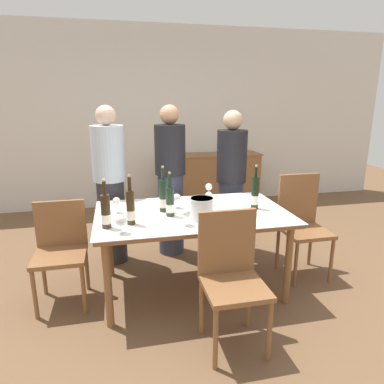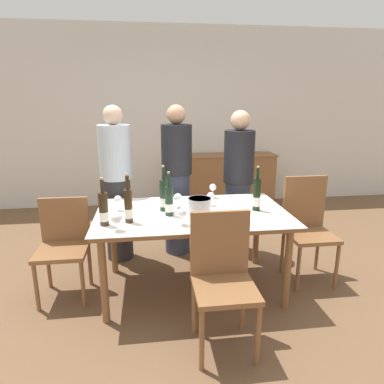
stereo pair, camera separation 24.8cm
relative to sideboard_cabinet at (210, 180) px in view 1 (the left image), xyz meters
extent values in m
plane|color=brown|center=(-0.86, -2.50, -0.42)|extent=(12.00, 12.00, 0.00)
cube|color=silver|center=(-0.86, 0.29, 0.98)|extent=(8.00, 0.10, 2.80)
cube|color=brown|center=(0.00, 0.00, -0.01)|extent=(1.58, 0.44, 0.83)
cube|color=brown|center=(0.00, 0.00, 0.41)|extent=(1.62, 0.46, 0.02)
cylinder|color=brown|center=(-1.60, -2.91, -0.07)|extent=(0.06, 0.06, 0.70)
cylinder|color=brown|center=(-0.13, -2.91, -0.07)|extent=(0.06, 0.06, 0.70)
cylinder|color=brown|center=(-1.60, -2.09, -0.07)|extent=(0.06, 0.06, 0.70)
cylinder|color=brown|center=(-0.13, -2.09, -0.07)|extent=(0.06, 0.06, 0.70)
cube|color=brown|center=(-0.86, -2.50, 0.30)|extent=(1.63, 0.98, 0.04)
cube|color=white|center=(-0.86, -2.50, 0.32)|extent=(1.66, 1.01, 0.01)
cylinder|color=silver|center=(-0.83, -2.71, 0.41)|extent=(0.18, 0.18, 0.18)
cylinder|color=silver|center=(-0.83, -2.71, 0.50)|extent=(0.20, 0.20, 0.01)
cylinder|color=#1E3323|center=(-1.10, -2.43, 0.46)|extent=(0.07, 0.07, 0.28)
cylinder|color=white|center=(-1.10, -2.43, 0.40)|extent=(0.07, 0.07, 0.08)
cylinder|color=#1E3323|center=(-1.10, -2.43, 0.66)|extent=(0.02, 0.02, 0.11)
cylinder|color=tan|center=(-1.10, -2.43, 0.72)|extent=(0.02, 0.02, 0.02)
cylinder|color=black|center=(-0.29, -2.53, 0.47)|extent=(0.07, 0.07, 0.29)
cylinder|color=white|center=(-0.29, -2.53, 0.40)|extent=(0.07, 0.07, 0.08)
cylinder|color=black|center=(-0.29, -2.53, 0.66)|extent=(0.02, 0.02, 0.09)
cylinder|color=tan|center=(-0.29, -2.53, 0.71)|extent=(0.02, 0.02, 0.02)
cylinder|color=#1E3323|center=(-1.06, -2.56, 0.45)|extent=(0.07, 0.07, 0.25)
cylinder|color=white|center=(-1.06, -2.56, 0.39)|extent=(0.07, 0.07, 0.07)
cylinder|color=#1E3323|center=(-1.06, -2.56, 0.63)|extent=(0.03, 0.03, 0.11)
cylinder|color=tan|center=(-1.06, -2.56, 0.69)|extent=(0.02, 0.02, 0.02)
cylinder|color=#332314|center=(-1.40, -2.69, 0.46)|extent=(0.07, 0.07, 0.27)
cylinder|color=silver|center=(-1.40, -2.69, 0.40)|extent=(0.07, 0.07, 0.08)
cylinder|color=#332314|center=(-1.40, -2.69, 0.65)|extent=(0.03, 0.03, 0.11)
cylinder|color=tan|center=(-1.40, -2.69, 0.71)|extent=(0.02, 0.02, 0.02)
cylinder|color=#332314|center=(-1.58, -2.73, 0.45)|extent=(0.07, 0.07, 0.26)
cylinder|color=white|center=(-1.58, -2.73, 0.39)|extent=(0.07, 0.07, 0.07)
cylinder|color=#332314|center=(-1.58, -2.73, 0.63)|extent=(0.03, 0.03, 0.10)
cylinder|color=tan|center=(-1.58, -2.73, 0.69)|extent=(0.02, 0.02, 0.02)
cylinder|color=white|center=(-1.48, -2.87, 0.32)|extent=(0.06, 0.06, 0.00)
cylinder|color=white|center=(-1.48, -2.87, 0.36)|extent=(0.01, 0.01, 0.06)
sphere|color=white|center=(-1.48, -2.87, 0.42)|extent=(0.09, 0.09, 0.09)
cylinder|color=white|center=(-0.60, -2.09, 0.32)|extent=(0.06, 0.06, 0.00)
cylinder|color=white|center=(-0.60, -2.09, 0.37)|extent=(0.01, 0.01, 0.08)
sphere|color=white|center=(-0.60, -2.09, 0.43)|extent=(0.07, 0.07, 0.07)
cylinder|color=white|center=(-0.67, -2.34, 0.32)|extent=(0.07, 0.07, 0.00)
cylinder|color=white|center=(-0.67, -2.34, 0.36)|extent=(0.01, 0.01, 0.06)
sphere|color=white|center=(-0.67, -2.34, 0.41)|extent=(0.07, 0.07, 0.07)
cylinder|color=white|center=(-1.50, -2.38, 0.32)|extent=(0.06, 0.06, 0.00)
cylinder|color=white|center=(-1.50, -2.38, 0.36)|extent=(0.01, 0.01, 0.08)
sphere|color=white|center=(-1.50, -2.38, 0.43)|extent=(0.07, 0.07, 0.07)
cylinder|color=white|center=(-0.97, -2.36, 0.32)|extent=(0.06, 0.06, 0.00)
cylinder|color=white|center=(-0.97, -2.36, 0.36)|extent=(0.01, 0.01, 0.06)
sphere|color=white|center=(-0.97, -2.36, 0.42)|extent=(0.08, 0.08, 0.08)
cylinder|color=white|center=(-0.98, -2.82, 0.32)|extent=(0.07, 0.07, 0.00)
cylinder|color=white|center=(-0.98, -2.82, 0.36)|extent=(0.01, 0.01, 0.07)
sphere|color=white|center=(-0.98, -2.82, 0.42)|extent=(0.07, 0.07, 0.07)
cylinder|color=brown|center=(-0.93, -3.50, -0.20)|extent=(0.03, 0.03, 0.45)
cylinder|color=brown|center=(-0.56, -3.50, -0.20)|extent=(0.03, 0.03, 0.45)
cylinder|color=brown|center=(-0.93, -3.13, -0.20)|extent=(0.03, 0.03, 0.45)
cylinder|color=brown|center=(-0.56, -3.13, -0.20)|extent=(0.03, 0.03, 0.45)
cube|color=brown|center=(-0.75, -3.32, 0.04)|extent=(0.42, 0.42, 0.04)
cube|color=brown|center=(-0.75, -3.13, 0.29)|extent=(0.42, 0.04, 0.47)
cylinder|color=brown|center=(0.08, -2.68, -0.20)|extent=(0.03, 0.03, 0.44)
cylinder|color=brown|center=(0.45, -2.68, -0.20)|extent=(0.03, 0.03, 0.44)
cylinder|color=brown|center=(0.08, -2.31, -0.20)|extent=(0.03, 0.03, 0.44)
cylinder|color=brown|center=(0.45, -2.31, -0.20)|extent=(0.03, 0.03, 0.44)
cube|color=brown|center=(0.26, -2.50, 0.04)|extent=(0.42, 0.42, 0.04)
cube|color=brown|center=(0.26, -2.31, 0.31)|extent=(0.42, 0.04, 0.51)
cylinder|color=brown|center=(-2.17, -2.68, -0.21)|extent=(0.03, 0.03, 0.42)
cylinder|color=brown|center=(-1.80, -2.68, -0.21)|extent=(0.03, 0.03, 0.42)
cylinder|color=brown|center=(-2.17, -2.31, -0.21)|extent=(0.03, 0.03, 0.42)
cylinder|color=brown|center=(-1.80, -2.31, -0.21)|extent=(0.03, 0.03, 0.42)
cube|color=brown|center=(-1.99, -2.50, 0.01)|extent=(0.42, 0.42, 0.04)
cube|color=brown|center=(-1.99, -2.31, 0.24)|extent=(0.42, 0.04, 0.41)
cylinder|color=#2D2D33|center=(-1.56, -1.75, 0.02)|extent=(0.28, 0.28, 0.89)
cylinder|color=silver|center=(-1.56, -1.75, 0.75)|extent=(0.33, 0.33, 0.56)
sphere|color=beige|center=(-1.56, -1.75, 1.12)|extent=(0.20, 0.20, 0.20)
cylinder|color=#383F56|center=(-0.92, -1.67, 0.03)|extent=(0.28, 0.28, 0.91)
cylinder|color=black|center=(-0.92, -1.67, 0.75)|extent=(0.33, 0.33, 0.53)
sphere|color=tan|center=(-0.92, -1.67, 1.12)|extent=(0.20, 0.20, 0.20)
cylinder|color=#383F56|center=(-0.25, -1.74, -0.02)|extent=(0.28, 0.28, 0.81)
cylinder|color=black|center=(-0.25, -1.74, 0.67)|extent=(0.33, 0.33, 0.57)
sphere|color=#DBAD89|center=(-0.25, -1.74, 1.06)|extent=(0.21, 0.21, 0.21)
camera|label=1|loc=(-1.48, -5.28, 1.27)|focal=32.00mm
camera|label=2|loc=(-1.23, -5.32, 1.27)|focal=32.00mm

